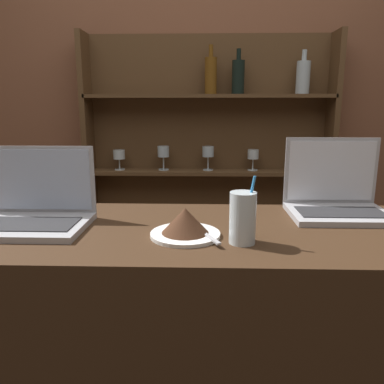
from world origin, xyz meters
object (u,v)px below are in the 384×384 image
at_px(laptop_far, 336,198).
at_px(water_glass, 243,218).
at_px(cake_plate, 185,224).
at_px(laptop_near, 33,209).

bearing_deg(laptop_far, water_glass, -139.54).
distance_m(cake_plate, water_glass, 0.16).
bearing_deg(laptop_far, laptop_near, -170.68).
xyz_separation_m(laptop_near, laptop_far, (0.93, 0.15, 0.01)).
distance_m(laptop_near, water_glass, 0.61).
relative_size(laptop_far, water_glass, 1.78).
distance_m(laptop_far, water_glass, 0.44).
relative_size(laptop_near, laptop_far, 1.05).
xyz_separation_m(laptop_far, cake_plate, (-0.48, -0.24, -0.02)).
bearing_deg(laptop_far, cake_plate, -153.71).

